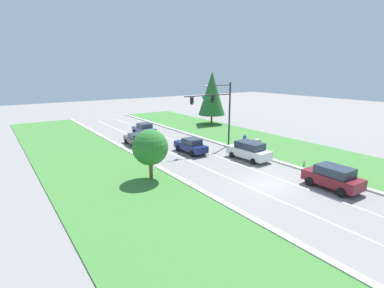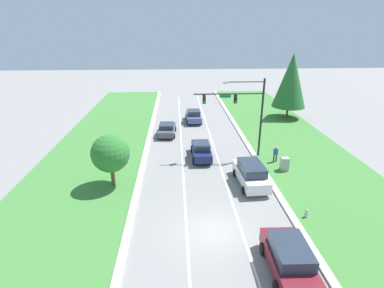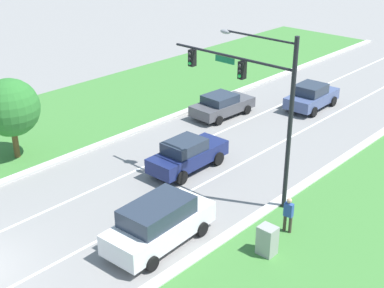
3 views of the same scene
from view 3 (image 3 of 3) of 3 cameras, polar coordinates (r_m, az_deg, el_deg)
The scene contains 8 objects.
traffic_signal_mast at distance 23.87m, azimuth 6.80°, elevation 5.70°, with size 6.80×0.41×7.98m.
white_suv at distance 21.93m, azimuth -3.54°, elevation -8.40°, with size 2.36×5.03×1.94m.
slate_blue_sedan at distance 37.18m, azimuth 12.63°, elevation 4.99°, with size 2.19×4.41×1.74m.
graphite_sedan at distance 35.06m, azimuth 3.22°, elevation 4.19°, with size 2.28×4.53×1.50m.
navy_sedan at distance 27.80m, azimuth -0.50°, elevation -1.12°, with size 1.98×4.66×1.73m.
utility_cabinet at distance 21.62m, azimuth 8.01°, elevation -10.22°, with size 0.70×0.60×1.31m.
pedestrian at distance 22.93m, azimuth 10.23°, elevation -7.35°, with size 0.40×0.25×1.69m.
oak_near_left_tree at distance 29.86m, azimuth -18.80°, elevation 3.68°, with size 3.12×3.12×4.52m.
Camera 3 is at (17.26, -6.43, 12.86)m, focal length 50.00 mm.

